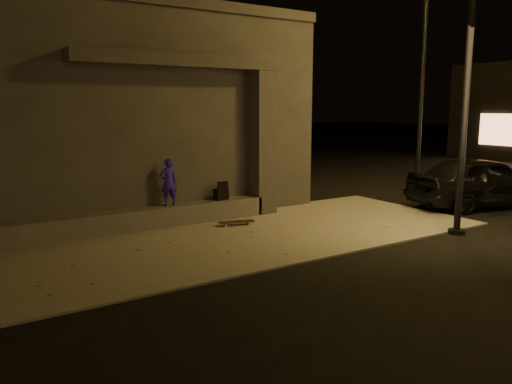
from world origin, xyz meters
TOP-DOWN VIEW (x-y plane):
  - ground at (0.00, 0.00)m, footprint 120.00×120.00m
  - sidewalk at (0.00, 2.00)m, footprint 11.00×4.40m
  - building at (-1.00, 6.49)m, footprint 9.00×5.10m
  - ledge at (-1.50, 3.75)m, footprint 6.00×0.55m
  - column at (1.70, 3.75)m, footprint 0.55×0.55m
  - canopy at (-0.50, 3.80)m, footprint 5.00×0.70m
  - skateboarder at (-0.89, 3.75)m, footprint 0.41×0.28m
  - backpack at (0.48, 3.75)m, footprint 0.35×0.24m
  - skateboard at (0.38, 2.84)m, footprint 0.86×0.42m
  - street_lamp_0 at (4.13, -0.33)m, footprint 0.36×0.36m
  - street_lamp_2 at (7.91, 3.92)m, footprint 0.36×0.36m
  - car_a at (7.29, 1.19)m, footprint 4.46×2.71m

SIDE VIEW (x-z plane):
  - ground at x=0.00m, z-range 0.00..0.00m
  - sidewalk at x=0.00m, z-range 0.00..0.04m
  - skateboard at x=0.38m, z-range 0.07..0.16m
  - ledge at x=-1.50m, z-range 0.04..0.49m
  - backpack at x=0.48m, z-range 0.42..0.88m
  - car_a at x=7.29m, z-range 0.00..1.42m
  - skateboarder at x=-0.89m, z-range 0.49..1.59m
  - column at x=1.70m, z-range 0.04..3.64m
  - building at x=-1.00m, z-range -0.01..5.22m
  - canopy at x=-0.50m, z-range 3.64..3.92m
  - street_lamp_0 at x=4.13m, z-range 0.48..7.41m
  - street_lamp_2 at x=7.91m, z-range 0.49..7.87m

